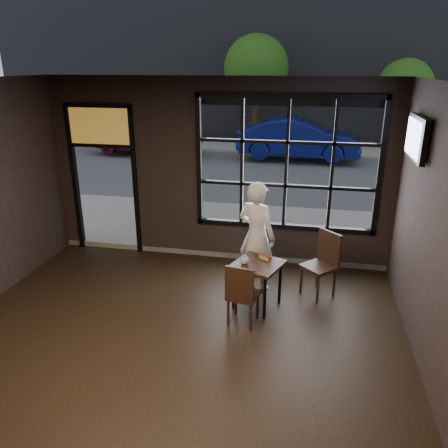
% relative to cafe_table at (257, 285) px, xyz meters
% --- Properties ---
extents(floor, '(6.00, 7.00, 0.02)m').
position_rel_cafe_table_xyz_m(floor, '(-0.95, -1.92, -0.36)').
color(floor, black).
rests_on(floor, ground).
extents(ceiling, '(6.00, 7.00, 0.02)m').
position_rel_cafe_table_xyz_m(ceiling, '(-0.95, -1.92, 2.86)').
color(ceiling, black).
rests_on(ceiling, ground).
extents(window_frame, '(3.06, 0.12, 2.28)m').
position_rel_cafe_table_xyz_m(window_frame, '(0.25, 1.58, 1.45)').
color(window_frame, black).
rests_on(window_frame, ground).
extents(stained_transom, '(1.20, 0.06, 0.70)m').
position_rel_cafe_table_xyz_m(stained_transom, '(-3.05, 1.58, 2.00)').
color(stained_transom, orange).
rests_on(stained_transom, ground).
extents(street_asphalt, '(60.00, 41.00, 0.04)m').
position_rel_cafe_table_xyz_m(street_asphalt, '(-0.95, 22.08, -0.37)').
color(street_asphalt, '#545456').
rests_on(street_asphalt, ground).
extents(cafe_table, '(0.83, 0.83, 0.70)m').
position_rel_cafe_table_xyz_m(cafe_table, '(0.00, 0.00, 0.00)').
color(cafe_table, black).
rests_on(cafe_table, floor).
extents(chair_near, '(0.45, 0.45, 0.91)m').
position_rel_cafe_table_xyz_m(chair_near, '(-0.13, -0.47, 0.11)').
color(chair_near, black).
rests_on(chair_near, floor).
extents(chair_window, '(0.62, 0.62, 1.01)m').
position_rel_cafe_table_xyz_m(chair_window, '(0.88, 0.52, 0.16)').
color(chair_window, black).
rests_on(chair_window, floor).
extents(man, '(0.75, 0.65, 1.74)m').
position_rel_cafe_table_xyz_m(man, '(-0.10, 0.58, 0.52)').
color(man, silver).
rests_on(man, floor).
extents(hotdog, '(0.21, 0.18, 0.06)m').
position_rel_cafe_table_xyz_m(hotdog, '(0.09, 0.16, 0.37)').
color(hotdog, tan).
rests_on(hotdog, cafe_table).
extents(cup, '(0.15, 0.15, 0.10)m').
position_rel_cafe_table_xyz_m(cup, '(-0.18, -0.06, 0.39)').
color(cup, silver).
rests_on(cup, cafe_table).
extents(tv, '(0.11, 0.96, 0.56)m').
position_rel_cafe_table_xyz_m(tv, '(1.98, 0.44, 2.12)').
color(tv, black).
rests_on(tv, wall_right).
extents(navy_car, '(4.42, 1.68, 1.44)m').
position_rel_cafe_table_xyz_m(navy_car, '(0.17, 10.52, 0.47)').
color(navy_car, '#0B1253').
rests_on(navy_car, street_asphalt).
extents(maroon_car, '(4.68, 2.45, 1.52)m').
position_rel_cafe_table_xyz_m(maroon_car, '(-5.71, 10.47, 0.51)').
color(maroon_car, '#4F0D1E').
rests_on(maroon_car, street_asphalt).
extents(tree_left, '(2.66, 2.66, 4.54)m').
position_rel_cafe_table_xyz_m(tree_left, '(-1.82, 13.36, 2.85)').
color(tree_left, '#332114').
rests_on(tree_left, street_asphalt).
extents(tree_right, '(2.10, 2.10, 3.59)m').
position_rel_cafe_table_xyz_m(tree_right, '(4.03, 13.03, 2.18)').
color(tree_right, '#332114').
rests_on(tree_right, street_asphalt).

